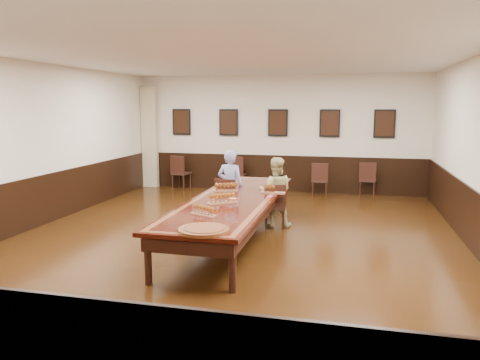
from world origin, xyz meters
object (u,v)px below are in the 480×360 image
(spare_chair_c, at_px, (320,179))
(carved_platter, at_px, (204,230))
(chair_man, at_px, (229,200))
(spare_chair_a, at_px, (181,172))
(conference_table, at_px, (233,206))
(person_woman, at_px, (275,192))
(spare_chair_d, at_px, (368,179))
(person_man, at_px, (230,186))
(chair_woman, at_px, (275,205))
(spare_chair_b, at_px, (237,173))

(spare_chair_c, distance_m, carved_platter, 6.79)
(chair_man, bearing_deg, spare_chair_a, -49.98)
(conference_table, bearing_deg, spare_chair_a, 120.35)
(carved_platter, bearing_deg, person_woman, 83.31)
(spare_chair_d, height_order, person_man, person_man)
(spare_chair_d, relative_size, conference_table, 0.18)
(spare_chair_c, xyz_separation_m, person_woman, (-0.64, -3.37, 0.24))
(spare_chair_a, bearing_deg, person_man, 135.42)
(carved_platter, bearing_deg, chair_woman, 82.88)
(chair_man, relative_size, conference_table, 0.19)
(spare_chair_b, height_order, person_man, person_man)
(spare_chair_d, bearing_deg, chair_woman, 70.02)
(spare_chair_b, bearing_deg, spare_chair_a, 1.34)
(spare_chair_a, height_order, carved_platter, spare_chair_a)
(spare_chair_b, xyz_separation_m, spare_chair_d, (3.55, 0.07, -0.03))
(spare_chair_d, relative_size, carved_platter, 1.10)
(spare_chair_b, distance_m, spare_chair_c, 2.33)
(spare_chair_b, distance_m, conference_table, 4.87)
(chair_man, distance_m, person_man, 0.29)
(spare_chair_b, relative_size, spare_chair_d, 1.08)
(carved_platter, bearing_deg, person_man, 99.14)
(spare_chair_d, distance_m, carved_platter, 7.40)
(spare_chair_c, bearing_deg, chair_man, 61.96)
(spare_chair_c, bearing_deg, person_woman, 76.99)
(spare_chair_a, bearing_deg, chair_man, 134.55)
(spare_chair_a, xyz_separation_m, carved_platter, (2.92, -6.91, 0.29))
(chair_woman, height_order, person_woman, person_woman)
(chair_man, height_order, spare_chair_c, chair_man)
(chair_man, height_order, conference_table, chair_man)
(spare_chair_c, distance_m, person_man, 3.60)
(person_woman, bearing_deg, spare_chair_a, -55.89)
(chair_man, relative_size, person_man, 0.63)
(spare_chair_b, relative_size, carved_platter, 1.18)
(spare_chair_a, relative_size, spare_chair_d, 1.06)
(chair_man, relative_size, spare_chair_b, 0.95)
(chair_man, xyz_separation_m, person_woman, (0.96, -0.05, 0.22))
(spare_chair_b, bearing_deg, person_woman, 114.20)
(chair_woman, distance_m, spare_chair_c, 3.52)
(spare_chair_d, bearing_deg, person_man, 57.61)
(spare_chair_c, distance_m, person_woman, 3.44)
(spare_chair_b, relative_size, conference_table, 0.20)
(chair_woman, relative_size, carved_platter, 1.06)
(person_man, distance_m, person_woman, 0.97)
(chair_man, distance_m, spare_chair_c, 3.69)
(chair_woman, bearing_deg, chair_man, -17.21)
(person_woman, bearing_deg, conference_table, 54.30)
(person_woman, bearing_deg, spare_chair_d, -125.52)
(spare_chair_a, height_order, spare_chair_b, spare_chair_b)
(chair_woman, xyz_separation_m, spare_chair_a, (-3.32, 3.67, 0.04))
(chair_woman, xyz_separation_m, person_man, (-0.97, 0.25, 0.30))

